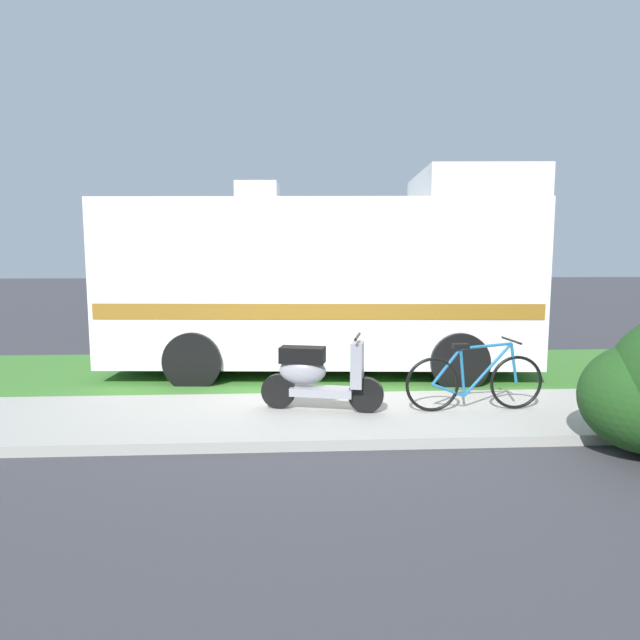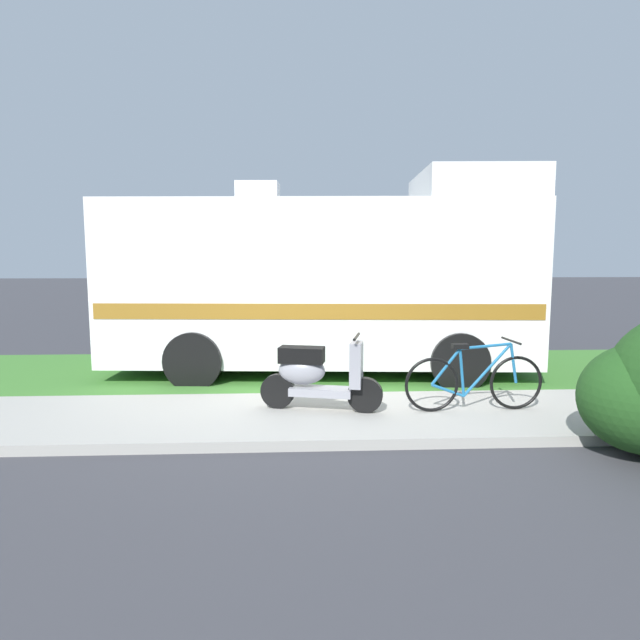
{
  "view_description": "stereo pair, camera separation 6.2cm",
  "coord_description": "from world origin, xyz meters",
  "px_view_note": "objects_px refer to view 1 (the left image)",
  "views": [
    {
      "loc": [
        -0.34,
        -7.72,
        2.08
      ],
      "look_at": [
        0.12,
        0.3,
        1.1
      ],
      "focal_mm": 30.44,
      "sensor_mm": 36.0,
      "label": 1
    },
    {
      "loc": [
        -0.27,
        -7.72,
        2.08
      ],
      "look_at": [
        0.12,
        0.3,
        1.1
      ],
      "focal_mm": 30.44,
      "sensor_mm": 36.0,
      "label": 2
    }
  ],
  "objects_px": {
    "scooter": "(317,374)",
    "bicycle": "(475,380)",
    "pickup_truck_near": "(298,297)",
    "motorhome_rv": "(325,280)"
  },
  "relations": [
    {
      "from": "scooter",
      "to": "bicycle",
      "type": "relative_size",
      "value": 0.87
    },
    {
      "from": "scooter",
      "to": "pickup_truck_near",
      "type": "height_order",
      "value": "pickup_truck_near"
    },
    {
      "from": "motorhome_rv",
      "to": "scooter",
      "type": "xyz_separation_m",
      "value": [
        -0.28,
        -2.69,
        -1.05
      ]
    },
    {
      "from": "bicycle",
      "to": "pickup_truck_near",
      "type": "distance_m",
      "value": 7.53
    },
    {
      "from": "motorhome_rv",
      "to": "scooter",
      "type": "bearing_deg",
      "value": -96.03
    },
    {
      "from": "bicycle",
      "to": "pickup_truck_near",
      "type": "height_order",
      "value": "pickup_truck_near"
    },
    {
      "from": "motorhome_rv",
      "to": "pickup_truck_near",
      "type": "distance_m",
      "value": 4.46
    },
    {
      "from": "motorhome_rv",
      "to": "pickup_truck_near",
      "type": "relative_size",
      "value": 1.34
    },
    {
      "from": "motorhome_rv",
      "to": "bicycle",
      "type": "distance_m",
      "value": 3.48
    },
    {
      "from": "bicycle",
      "to": "pickup_truck_near",
      "type": "relative_size",
      "value": 0.33
    }
  ]
}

